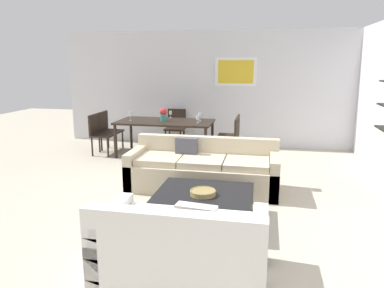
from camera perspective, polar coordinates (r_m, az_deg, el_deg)
name	(u,v)px	position (r m, az deg, el deg)	size (l,w,h in m)	color
ground_plane	(193,195)	(5.63, 0.10, -7.93)	(18.00, 18.00, 0.00)	#BCB29E
back_wall_unit	(235,89)	(8.75, 6.70, 8.48)	(8.40, 0.09, 2.70)	silver
sofa_beige	(203,171)	(5.83, 1.73, -4.17)	(2.34, 0.90, 0.78)	beige
loveseat_white	(182,247)	(3.56, -1.63, -15.69)	(1.57, 0.90, 0.78)	white
coffee_table	(204,207)	(4.69, 1.81, -9.81)	(1.20, 1.07, 0.38)	black
decorative_bowl	(203,192)	(4.54, 1.71, -7.53)	(0.32, 0.32, 0.07)	#99844C
dining_table	(165,124)	(7.86, -4.20, 3.17)	(2.03, 1.03, 0.75)	black
dining_chair_right_near	(230,137)	(7.41, 5.98, 1.10)	(0.44, 0.44, 0.88)	black
dining_chair_left_near	(99,132)	(8.18, -14.25, 1.87)	(0.44, 0.44, 0.88)	black
dining_chair_left_far	(108,128)	(8.59, -12.93, 2.45)	(0.44, 0.44, 0.88)	black
dining_chair_head	(176,125)	(8.77, -2.56, 2.96)	(0.44, 0.44, 0.88)	black
dining_chair_right_far	(232,133)	(7.86, 6.31, 1.76)	(0.44, 0.44, 0.88)	black
wine_glass_left_near	(130,114)	(7.94, -9.59, 4.57)	(0.07, 0.07, 0.19)	silver
wine_glass_right_near	(198,118)	(7.55, 0.90, 4.06)	(0.06, 0.06, 0.15)	silver
wine_glass_head	(170,113)	(8.27, -3.37, 4.82)	(0.06, 0.06, 0.15)	silver
wine_glass_right_far	(200,115)	(7.79, 1.25, 4.48)	(0.06, 0.06, 0.18)	silver
centerpiece_vase	(163,114)	(7.82, -4.48, 4.71)	(0.16, 0.16, 0.28)	teal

